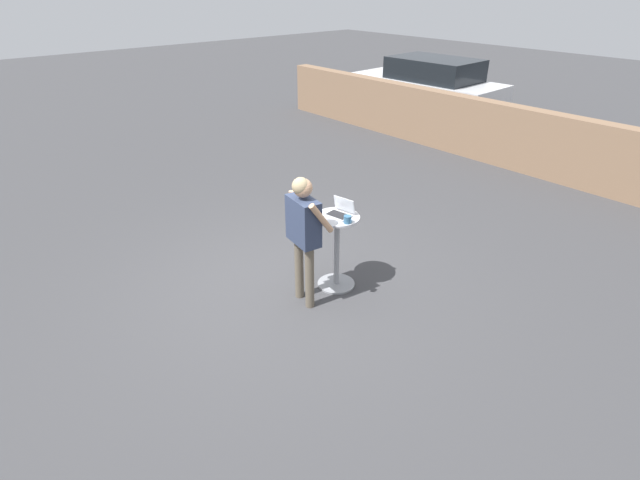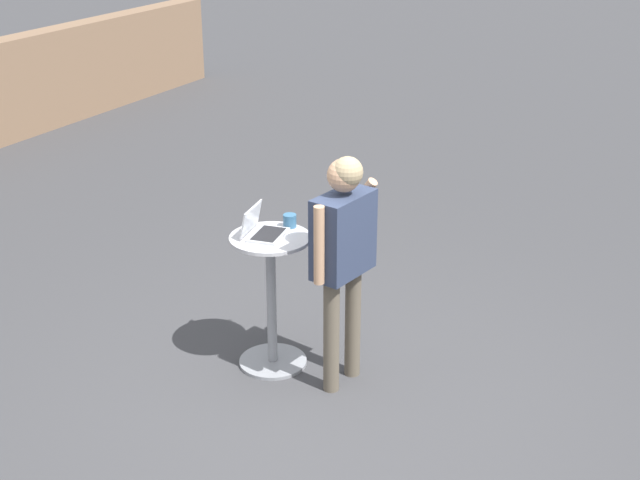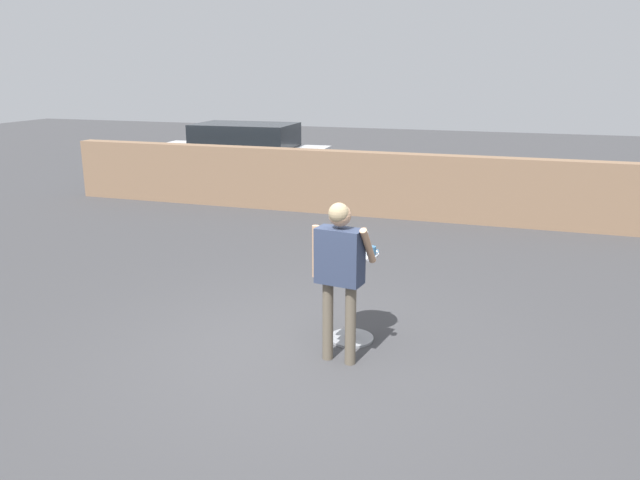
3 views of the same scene
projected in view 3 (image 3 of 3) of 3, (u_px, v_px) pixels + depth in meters
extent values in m
plane|color=#3D3D3F|center=(301.00, 358.00, 6.44)|extent=(50.00, 50.00, 0.00)
cube|color=#84664C|center=(413.00, 187.00, 12.25)|extent=(15.30, 0.35, 1.29)
cylinder|color=gray|center=(351.00, 338.00, 6.90)|extent=(0.49, 0.49, 0.03)
cylinder|color=gray|center=(352.00, 297.00, 6.77)|extent=(0.07, 0.07, 0.95)
cylinder|color=#B7B7BC|center=(352.00, 253.00, 6.64)|extent=(0.57, 0.57, 0.02)
cube|color=#B7BABF|center=(353.00, 251.00, 6.64)|extent=(0.34, 0.26, 0.02)
cube|color=black|center=(353.00, 250.00, 6.64)|extent=(0.29, 0.21, 0.00)
cube|color=#B7BABF|center=(354.00, 239.00, 6.73)|extent=(0.31, 0.10, 0.19)
cube|color=white|center=(354.00, 239.00, 6.73)|extent=(0.28, 0.09, 0.17)
cylinder|color=#336084|center=(372.00, 251.00, 6.53)|extent=(0.09, 0.09, 0.09)
torus|color=#336084|center=(377.00, 251.00, 6.51)|extent=(0.04, 0.01, 0.04)
cylinder|color=brown|center=(328.00, 320.00, 6.33)|extent=(0.11, 0.11, 0.84)
cylinder|color=brown|center=(350.00, 325.00, 6.22)|extent=(0.11, 0.11, 0.84)
cube|color=#2D3851|center=(340.00, 256.00, 6.09)|extent=(0.49, 0.29, 0.56)
sphere|color=tan|center=(340.00, 215.00, 5.98)|extent=(0.22, 0.22, 0.22)
sphere|color=#9E8966|center=(339.00, 213.00, 5.95)|extent=(0.20, 0.20, 0.20)
cylinder|color=tan|center=(316.00, 251.00, 6.20)|extent=(0.07, 0.07, 0.53)
cylinder|color=tan|center=(368.00, 246.00, 6.01)|extent=(0.12, 0.32, 0.41)
cube|color=silver|center=(238.00, 159.00, 16.27)|extent=(4.64, 2.04, 0.60)
cube|color=black|center=(245.00, 135.00, 16.05)|extent=(2.58, 1.74, 0.61)
cylinder|color=black|center=(173.00, 172.00, 15.89)|extent=(0.69, 0.25, 0.69)
cylinder|color=black|center=(204.00, 162.00, 17.53)|extent=(0.69, 0.25, 0.69)
cylinder|color=black|center=(278.00, 177.00, 15.14)|extent=(0.69, 0.25, 0.69)
cylinder|color=black|center=(300.00, 166.00, 16.78)|extent=(0.69, 0.25, 0.69)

